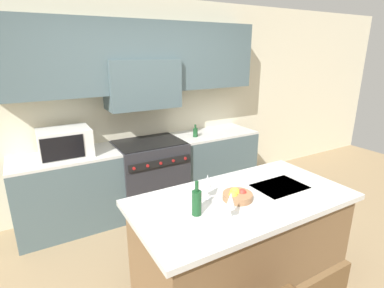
{
  "coord_description": "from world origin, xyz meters",
  "views": [
    {
      "loc": [
        -1.36,
        -1.8,
        2.06
      ],
      "look_at": [
        0.04,
        0.62,
        1.18
      ],
      "focal_mm": 28.0,
      "sensor_mm": 36.0,
      "label": 1
    }
  ],
  "objects_px": {
    "wine_glass_far": "(207,182)",
    "wine_bottle": "(197,202)",
    "wine_glass_near": "(231,201)",
    "microwave": "(65,142)",
    "oil_bottle_on_counter": "(195,132)",
    "range_stove": "(150,175)",
    "fruit_bowl": "(237,195)"
  },
  "relations": [
    {
      "from": "microwave",
      "to": "wine_bottle",
      "type": "height_order",
      "value": "microwave"
    },
    {
      "from": "wine_glass_far",
      "to": "wine_bottle",
      "type": "bearing_deg",
      "value": -140.14
    },
    {
      "from": "range_stove",
      "to": "microwave",
      "type": "distance_m",
      "value": 1.16
    },
    {
      "from": "wine_bottle",
      "to": "oil_bottle_on_counter",
      "type": "distance_m",
      "value": 2.08
    },
    {
      "from": "range_stove",
      "to": "wine_bottle",
      "type": "bearing_deg",
      "value": -101.65
    },
    {
      "from": "range_stove",
      "to": "wine_bottle",
      "type": "height_order",
      "value": "wine_bottle"
    },
    {
      "from": "range_stove",
      "to": "wine_bottle",
      "type": "distance_m",
      "value": 1.96
    },
    {
      "from": "range_stove",
      "to": "oil_bottle_on_counter",
      "type": "distance_m",
      "value": 0.84
    },
    {
      "from": "oil_bottle_on_counter",
      "to": "wine_bottle",
      "type": "bearing_deg",
      "value": -120.34
    },
    {
      "from": "fruit_bowl",
      "to": "oil_bottle_on_counter",
      "type": "relative_size",
      "value": 1.38
    },
    {
      "from": "wine_glass_near",
      "to": "wine_bottle",
      "type": "bearing_deg",
      "value": 134.51
    },
    {
      "from": "wine_glass_near",
      "to": "oil_bottle_on_counter",
      "type": "bearing_deg",
      "value": 65.86
    },
    {
      "from": "range_stove",
      "to": "fruit_bowl",
      "type": "xyz_separation_m",
      "value": [
        0.02,
        -1.8,
        0.49
      ]
    },
    {
      "from": "microwave",
      "to": "fruit_bowl",
      "type": "bearing_deg",
      "value": -60.84
    },
    {
      "from": "microwave",
      "to": "wine_glass_near",
      "type": "relative_size",
      "value": 2.66
    },
    {
      "from": "wine_bottle",
      "to": "oil_bottle_on_counter",
      "type": "xyz_separation_m",
      "value": [
        1.05,
        1.79,
        -0.05
      ]
    },
    {
      "from": "range_stove",
      "to": "wine_glass_near",
      "type": "bearing_deg",
      "value": -95.96
    },
    {
      "from": "microwave",
      "to": "wine_glass_near",
      "type": "distance_m",
      "value": 2.17
    },
    {
      "from": "microwave",
      "to": "wine_glass_near",
      "type": "bearing_deg",
      "value": -68.86
    },
    {
      "from": "wine_glass_near",
      "to": "oil_bottle_on_counter",
      "type": "height_order",
      "value": "wine_glass_near"
    },
    {
      "from": "wine_glass_near",
      "to": "microwave",
      "type": "bearing_deg",
      "value": 111.14
    },
    {
      "from": "range_stove",
      "to": "wine_glass_far",
      "type": "xyz_separation_m",
      "value": [
        -0.18,
        -1.67,
        0.6
      ]
    },
    {
      "from": "range_stove",
      "to": "microwave",
      "type": "height_order",
      "value": "microwave"
    },
    {
      "from": "range_stove",
      "to": "microwave",
      "type": "bearing_deg",
      "value": 178.93
    },
    {
      "from": "wine_glass_far",
      "to": "fruit_bowl",
      "type": "bearing_deg",
      "value": -31.78
    },
    {
      "from": "wine_glass_near",
      "to": "range_stove",
      "type": "bearing_deg",
      "value": 84.04
    },
    {
      "from": "range_stove",
      "to": "wine_glass_near",
      "type": "distance_m",
      "value": 2.11
    },
    {
      "from": "wine_bottle",
      "to": "wine_glass_near",
      "type": "height_order",
      "value": "wine_bottle"
    },
    {
      "from": "microwave",
      "to": "oil_bottle_on_counter",
      "type": "bearing_deg",
      "value": -2.17
    },
    {
      "from": "range_stove",
      "to": "microwave",
      "type": "relative_size",
      "value": 1.7
    },
    {
      "from": "wine_bottle",
      "to": "wine_glass_far",
      "type": "height_order",
      "value": "wine_bottle"
    },
    {
      "from": "microwave",
      "to": "oil_bottle_on_counter",
      "type": "distance_m",
      "value": 1.67
    }
  ]
}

